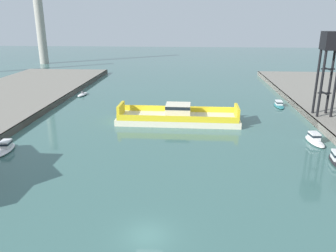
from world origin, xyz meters
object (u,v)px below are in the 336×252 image
Objects in this scene: moored_boat_far_right at (315,139)px; moored_boat_near_left at (83,94)px; chain_ferry at (178,117)px; smokestack_distant_a at (39,12)px; moored_boat_near_right at (5,147)px; moored_boat_mid_right at (279,104)px; crane_tower at (331,51)px.

moored_boat_near_left is at bearing 147.43° from moored_boat_far_right.
chain_ferry is 0.58× the size of smokestack_distant_a.
smokestack_distant_a is at bearing 121.04° from moored_boat_near_left.
smokestack_distant_a is at bearing 132.84° from moored_boat_far_right.
moored_boat_near_right is at bearing -146.83° from chain_ferry.
chain_ferry is at bearing -39.63° from moored_boat_near_left.
moored_boat_near_right is 0.97× the size of moored_boat_far_right.
moored_boat_far_right is (0.11, -22.45, 0.13)m from moored_boat_mid_right.
crane_tower is (5.04, 11.69, 12.43)m from moored_boat_far_right.
smokestack_distant_a is at bearing 110.42° from moored_boat_near_right.
chain_ferry is at bearing 157.08° from moored_boat_far_right.
crane_tower is at bearing 66.66° from moored_boat_far_right.
moored_boat_near_left is 0.92× the size of moored_boat_near_right.
moored_boat_mid_right is at bearing 32.39° from moored_boat_near_right.
chain_ferry is 4.18× the size of moored_boat_near_right.
moored_boat_mid_right is 22.45m from moored_boat_far_right.
moored_boat_far_right is 0.37× the size of crane_tower.
moored_boat_far_right is at bearing -113.34° from crane_tower.
moored_boat_mid_right is (46.47, -7.30, 0.17)m from moored_boat_near_left.
moored_boat_far_right is (21.75, -9.20, -0.47)m from chain_ferry.
crane_tower reaches higher than moored_boat_far_right.
moored_boat_mid_right is at bearing -8.93° from moored_boat_near_left.
moored_boat_mid_right is at bearing -38.82° from smokestack_distant_a.
moored_boat_far_right is 121.73m from smokestack_distant_a.
moored_boat_near_left is 70.99m from smokestack_distant_a.
smokestack_distant_a reaches higher than chain_ferry.
chain_ferry is 100.93m from smokestack_distant_a.
moored_boat_far_right is (46.57, -29.76, 0.30)m from moored_boat_near_left.
moored_boat_mid_right is at bearing 90.27° from moored_boat_far_right.
chain_ferry reaches higher than moored_boat_mid_right.
moored_boat_near_right is at bearing -147.61° from moored_boat_mid_right.
moored_boat_near_right reaches higher than moored_boat_near_left.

